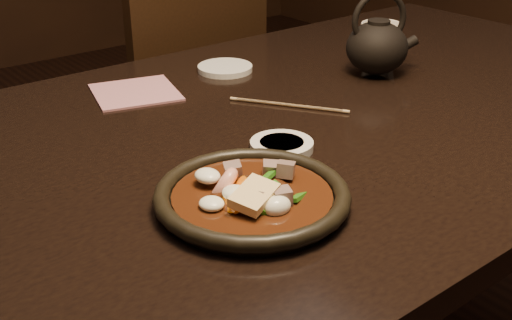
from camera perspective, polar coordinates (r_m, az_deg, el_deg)
table at (r=1.15m, az=5.25°, el=0.91°), size 1.60×0.90×0.75m
chair at (r=1.78m, az=-7.12°, el=4.15°), size 0.47×0.47×0.92m
plate at (r=0.81m, az=-0.35°, el=-3.28°), size 0.25×0.25×0.03m
stirfry at (r=0.80m, az=-0.50°, el=-3.12°), size 0.15×0.14×0.05m
soy_dish at (r=0.96m, az=2.30°, el=1.29°), size 0.10×0.10×0.01m
saucer_right at (r=1.32m, az=-2.77°, el=8.16°), size 0.11×0.11×0.01m
tea_cup at (r=1.40m, az=11.01°, el=10.37°), size 0.09×0.08×0.09m
chopsticks at (r=1.13m, az=2.91°, el=4.90°), size 0.12×0.18×0.01m
napkin at (r=1.21m, az=-10.68°, el=5.94°), size 0.18×0.18×0.00m
teapot at (r=1.30m, az=10.74°, el=10.04°), size 0.15×0.12×0.16m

